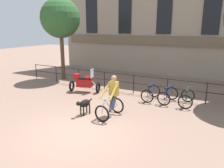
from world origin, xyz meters
TOP-DOWN VIEW (x-y plane):
  - ground_plane at (0.00, 0.00)m, footprint 60.00×60.00m
  - canal_railing at (-0.00, 5.20)m, footprint 15.05×0.05m
  - cyclist_with_bike at (0.48, 1.75)m, footprint 0.78×1.22m
  - dog at (-0.61, 1.35)m, footprint 0.37×0.92m
  - parked_motorcycle at (-2.55, 4.11)m, footprint 1.80×1.03m
  - parked_bicycle_near_lamp at (1.22, 4.54)m, footprint 0.68×1.12m
  - parked_bicycle_mid_left at (2.09, 4.54)m, footprint 0.79×1.18m
  - parked_bicycle_mid_right at (2.97, 4.54)m, footprint 0.73×1.15m
  - tree_canalside_left at (-5.79, 6.12)m, footprint 2.66×2.66m

SIDE VIEW (x-z plane):
  - ground_plane at x=0.00m, z-range 0.00..0.00m
  - parked_bicycle_near_lamp at x=1.22m, z-range -0.07..0.79m
  - parked_bicycle_mid_left at x=2.09m, z-range -0.07..0.79m
  - parked_bicycle_mid_right at x=2.97m, z-range -0.07..0.79m
  - dog at x=-0.61m, z-range 0.14..0.81m
  - parked_motorcycle at x=-2.55m, z-range -0.11..1.24m
  - canal_railing at x=0.00m, z-range 0.18..1.23m
  - cyclist_with_bike at x=0.48m, z-range -0.09..1.61m
  - tree_canalside_left at x=-5.79m, z-range 1.39..6.90m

